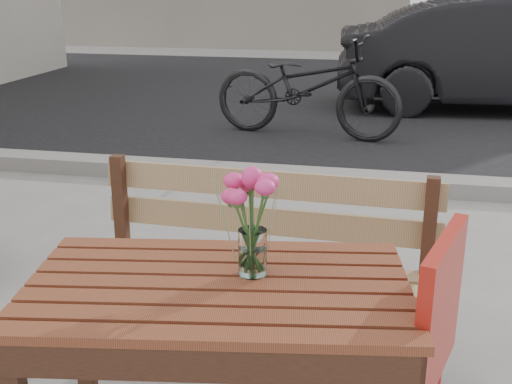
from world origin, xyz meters
TOP-DOWN VIEW (x-y plane):
  - street at (0.00, 5.06)m, footprint 30.00×8.12m
  - main_table at (0.24, -0.07)m, footprint 1.20×0.81m
  - main_bench at (0.24, 0.58)m, footprint 1.38×0.45m
  - red_chair at (0.76, 0.02)m, footprint 0.52×0.52m
  - main_vase at (0.32, 0.01)m, footprint 0.18×0.18m
  - parked_car at (2.01, 6.43)m, footprint 4.02×1.67m
  - bicycle at (-0.11, 4.62)m, footprint 2.00×0.99m

SIDE VIEW (x-z plane):
  - street at x=0.00m, z-range -0.03..0.09m
  - red_chair at x=0.76m, z-range 0.07..0.92m
  - bicycle at x=-0.11m, z-range 0.00..1.00m
  - main_bench at x=0.24m, z-range 0.09..0.94m
  - main_table at x=0.24m, z-range 0.23..0.91m
  - parked_car at x=2.01m, z-range 0.00..1.29m
  - main_vase at x=0.32m, z-range 0.73..1.06m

